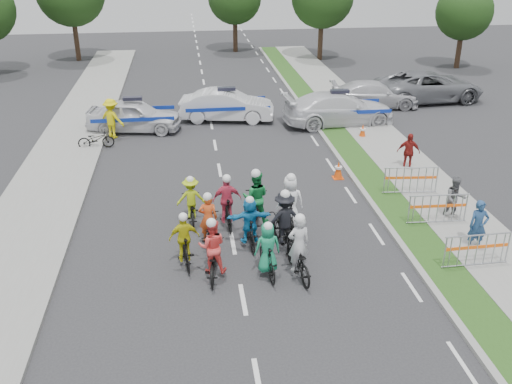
{
  "coord_description": "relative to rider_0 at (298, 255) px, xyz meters",
  "views": [
    {
      "loc": [
        -1.23,
        -12.36,
        8.78
      ],
      "look_at": [
        0.89,
        4.31,
        1.1
      ],
      "focal_mm": 40.0,
      "sensor_mm": 36.0,
      "label": 1
    }
  ],
  "objects": [
    {
      "name": "cone_1",
      "position": [
        5.24,
        11.08,
        -0.31
      ],
      "size": [
        0.4,
        0.4,
        0.7
      ],
      "color": "#F24C0C",
      "rests_on": "ground"
    },
    {
      "name": "sidewalk_left",
      "position": [
        -8.14,
        4.03,
        -0.58
      ],
      "size": [
        3.0,
        60.0,
        0.13
      ],
      "primitive_type": "cube",
      "color": "gray",
      "rests_on": "ground"
    },
    {
      "name": "spectator_2",
      "position": [
        5.88,
        7.1,
        0.13
      ],
      "size": [
        0.97,
        0.59,
        1.55
      ],
      "primitive_type": "imported",
      "rotation": [
        0.0,
        0.0,
        -0.25
      ],
      "color": "maroon",
      "rests_on": "ground"
    },
    {
      "name": "civilian_suv",
      "position": [
        10.82,
        16.91,
        0.2
      ],
      "size": [
        6.33,
        3.31,
        1.7
      ],
      "primitive_type": "imported",
      "rotation": [
        0.0,
        0.0,
        1.65
      ],
      "color": "slate",
      "rests_on": "ground"
    },
    {
      "name": "rider_1",
      "position": [
        -0.84,
        0.11,
        0.03
      ],
      "size": [
        0.77,
        1.68,
        1.72
      ],
      "rotation": [
        0.0,
        0.0,
        3.26
      ],
      "color": "black",
      "rests_on": "ground"
    },
    {
      "name": "spectator_1",
      "position": [
        5.79,
        2.68,
        0.12
      ],
      "size": [
        0.77,
        0.61,
        1.53
      ],
      "primitive_type": "imported",
      "rotation": [
        0.0,
        0.0,
        -0.05
      ],
      "color": "#58585D",
      "rests_on": "ground"
    },
    {
      "name": "rider_9",
      "position": [
        -1.71,
        3.18,
        0.07
      ],
      "size": [
        0.96,
        1.8,
        1.87
      ],
      "rotation": [
        0.0,
        0.0,
        3.2
      ],
      "color": "black",
      "rests_on": "ground"
    },
    {
      "name": "civilian_sedan",
      "position": [
        7.42,
        16.15,
        0.05
      ],
      "size": [
        4.99,
        2.44,
        1.4
      ],
      "primitive_type": "imported",
      "rotation": [
        0.0,
        0.0,
        1.47
      ],
      "color": "silver",
      "rests_on": "ground"
    },
    {
      "name": "cone_0",
      "position": [
        2.91,
        6.62,
        -0.31
      ],
      "size": [
        0.4,
        0.4,
        0.7
      ],
      "color": "#F24C0C",
      "rests_on": "ground"
    },
    {
      "name": "barrier_1",
      "position": [
        5.06,
        2.35,
        -0.09
      ],
      "size": [
        2.02,
        0.57,
        1.12
      ],
      "primitive_type": null,
      "rotation": [
        0.0,
        0.0,
        -0.04
      ],
      "color": "#A5A8AD",
      "rests_on": "ground"
    },
    {
      "name": "barrier_2",
      "position": [
        5.06,
        4.7,
        -0.09
      ],
      "size": [
        2.04,
        0.68,
        1.12
      ],
      "primitive_type": null,
      "rotation": [
        0.0,
        0.0,
        -0.09
      ],
      "color": "#A5A8AD",
      "rests_on": "ground"
    },
    {
      "name": "parked_bike",
      "position": [
        -6.89,
        11.3,
        -0.24
      ],
      "size": [
        1.62,
        0.7,
        0.83
      ],
      "primitive_type": "imported",
      "rotation": [
        0.0,
        0.0,
        1.67
      ],
      "color": "black",
      "rests_on": "ground"
    },
    {
      "name": "rider_6",
      "position": [
        -2.37,
        2.0,
        -0.05
      ],
      "size": [
        0.75,
        1.82,
        1.81
      ],
      "rotation": [
        0.0,
        0.0,
        3.07
      ],
      "color": "black",
      "rests_on": "ground"
    },
    {
      "name": "rider_10",
      "position": [
        -2.85,
        3.62,
        0.01
      ],
      "size": [
        0.95,
        1.67,
        1.68
      ],
      "rotation": [
        0.0,
        0.0,
        3.17
      ],
      "color": "black",
      "rests_on": "ground"
    },
    {
      "name": "rider_4",
      "position": [
        -0.12,
        1.55,
        0.11
      ],
      "size": [
        1.19,
        2.03,
        1.98
      ],
      "rotation": [
        0.0,
        0.0,
        3.33
      ],
      "color": "black",
      "rests_on": "ground"
    },
    {
      "name": "tree_2",
      "position": [
        16.36,
        25.03,
        3.19
      ],
      "size": [
        3.85,
        3.85,
        5.77
      ],
      "color": "#382619",
      "rests_on": "ground"
    },
    {
      "name": "rider_2",
      "position": [
        -2.35,
        0.26,
        0.04
      ],
      "size": [
        0.82,
        1.86,
        1.85
      ],
      "rotation": [
        0.0,
        0.0,
        3.05
      ],
      "color": "black",
      "rests_on": "ground"
    },
    {
      "name": "rider_7",
      "position": [
        0.24,
        2.62,
        0.14
      ],
      "size": [
        0.87,
        1.95,
        2.03
      ],
      "rotation": [
        0.0,
        0.0,
        3.11
      ],
      "color": "black",
      "rests_on": "ground"
    },
    {
      "name": "police_car_2",
      "position": [
        4.66,
        13.33,
        0.15
      ],
      "size": [
        5.68,
        2.65,
        1.6
      ],
      "primitive_type": "imported",
      "rotation": [
        0.0,
        0.0,
        1.65
      ],
      "color": "silver",
      "rests_on": "ground"
    },
    {
      "name": "rider_3",
      "position": [
        -3.1,
        0.94,
        0.02
      ],
      "size": [
        0.9,
        1.68,
        1.72
      ],
      "rotation": [
        0.0,
        0.0,
        3.26
      ],
      "color": "black",
      "rests_on": "ground"
    },
    {
      "name": "spectator_0",
      "position": [
        5.61,
        0.75,
        0.15
      ],
      "size": [
        0.62,
        0.44,
        1.61
      ],
      "primitive_type": "imported",
      "rotation": [
        0.0,
        0.0,
        -0.1
      ],
      "color": "navy",
      "rests_on": "ground"
    },
    {
      "name": "curb_right",
      "position": [
        3.46,
        4.03,
        -0.59
      ],
      "size": [
        0.2,
        60.0,
        0.12
      ],
      "primitive_type": "cube",
      "color": "gray",
      "rests_on": "ground"
    },
    {
      "name": "rider_5",
      "position": [
        -1.13,
        1.8,
        0.08
      ],
      "size": [
        1.39,
        1.66,
        1.71
      ],
      "rotation": [
        0.0,
        0.0,
        3.21
      ],
      "color": "black",
      "rests_on": "ground"
    },
    {
      "name": "grass_strip",
      "position": [
        4.16,
        4.03,
        -0.59
      ],
      "size": [
        1.2,
        60.0,
        0.11
      ],
      "primitive_type": "cube",
      "color": "#223F14",
      "rests_on": "ground"
    },
    {
      "name": "police_car_0",
      "position": [
        -5.35,
        13.59,
        0.11
      ],
      "size": [
        4.7,
        2.51,
        1.52
      ],
      "primitive_type": "imported",
      "rotation": [
        0.0,
        0.0,
        1.4
      ],
      "color": "silver",
      "rests_on": "ground"
    },
    {
      "name": "sidewalk_right",
      "position": [
        5.96,
        4.03,
        -0.58
      ],
      "size": [
        2.4,
        60.0,
        0.13
      ],
      "primitive_type": "cube",
      "color": "gray",
      "rests_on": "ground"
    },
    {
      "name": "police_car_1",
      "position": [
        -0.79,
        14.7,
        0.13
      ],
      "size": [
        4.93,
        2.4,
        1.56
      ],
      "primitive_type": "imported",
      "rotation": [
        0.0,
        0.0,
        1.41
      ],
      "color": "silver",
      "rests_on": "ground"
    },
    {
      "name": "barrier_0",
      "position": [
        5.06,
        -0.31,
        -0.09
      ],
      "size": [
        2.01,
        0.56,
        1.12
      ],
      "primitive_type": null,
      "rotation": [
        0.0,
        0.0,
        0.03
      ],
      "color": "#A5A8AD",
      "rests_on": "ground"
    },
    {
      "name": "marshal_hiviz",
      "position": [
        -6.29,
        12.68,
        0.28
      ],
      "size": [
        1.38,
        1.19,
        1.86
      ],
      "primitive_type": "imported",
      "rotation": [
        0.0,
        0.0,
        2.63
      ],
      "color": "yellow",
      "rests_on": "ground"
    },
    {
      "name": "rider_0",
      "position": [
        0.0,
        0.0,
        0.0
      ],
      "size": [
        0.92,
        2.0,
        1.97
      ],
      "rotation": [
        0.0,
        0.0,
        3.27
      ],
      "color": "black",
      "rests_on": "ground"
    },
    {
      "name": "rider_8",
      "position": [
        -0.8,
        3.06,
        0.11
      ],
      "size": [
        1.04,
        2.1,
        2.05
      ],
      "rotation": [
        0.0,
        0.0,
        2.97
      ],
      "color": "black",
      "rests_on": "ground"
    },
    {
      "name": "ground",
      "position": [
        -1.64,
        -0.97,
        -0.65
      ],
      "size": [
        90.0,
        90.0,
        0.0
      ],
      "primitive_type": "plane",
      "color": "#28282B",
      "rests_on": "ground"
    }
  ]
}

